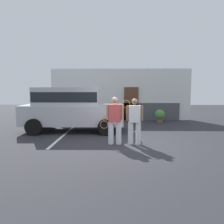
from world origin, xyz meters
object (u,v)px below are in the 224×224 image
object	(u,v)px
parked_suv	(71,107)
potted_plant_by_porch	(160,115)
tennis_player_woman	(134,120)
tennis_player_man	(115,120)

from	to	relation	value
parked_suv	potted_plant_by_porch	bearing A→B (deg)	30.10
tennis_player_woman	potted_plant_by_porch	size ratio (longest dim) A/B	2.12
potted_plant_by_porch	tennis_player_man	bearing A→B (deg)	-116.68
tennis_player_man	potted_plant_by_porch	distance (m)	5.85
tennis_player_man	tennis_player_woman	world-z (taller)	tennis_player_man
tennis_player_man	tennis_player_woman	xyz separation A→B (m)	(0.71, 0.02, -0.02)
parked_suv	tennis_player_woman	size ratio (longest dim) A/B	2.81
parked_suv	tennis_player_man	size ratio (longest dim) A/B	2.72
tennis_player_man	potted_plant_by_porch	size ratio (longest dim) A/B	2.19
tennis_player_woman	potted_plant_by_porch	xyz separation A→B (m)	(1.91, 5.20, -0.43)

